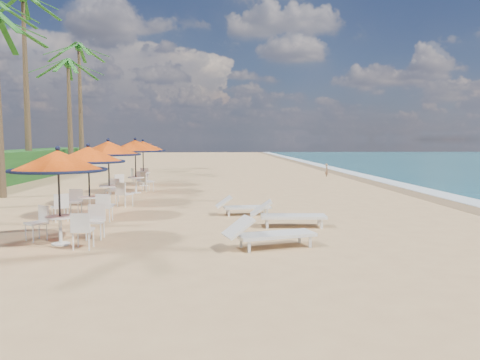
{
  "coord_description": "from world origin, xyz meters",
  "views": [
    {
      "loc": [
        -1.05,
        -11.45,
        2.51
      ],
      "look_at": [
        -0.18,
        3.63,
        1.2
      ],
      "focal_mm": 35.0,
      "sensor_mm": 36.0,
      "label": 1
    }
  ],
  "objects_px": {
    "station_3": "(135,153)",
    "lounger_far": "(241,206)",
    "station_1": "(87,164)",
    "station_2": "(109,154)",
    "lounger_mid": "(286,214)",
    "station_0": "(60,173)",
    "station_4": "(143,150)",
    "lounger_near": "(267,233)"
  },
  "relations": [
    {
      "from": "station_1",
      "to": "lounger_mid",
      "type": "bearing_deg",
      "value": -16.57
    },
    {
      "from": "station_4",
      "to": "lounger_mid",
      "type": "bearing_deg",
      "value": -64.64
    },
    {
      "from": "station_1",
      "to": "station_2",
      "type": "bearing_deg",
      "value": 89.16
    },
    {
      "from": "station_2",
      "to": "station_3",
      "type": "bearing_deg",
      "value": 85.68
    },
    {
      "from": "lounger_near",
      "to": "station_4",
      "type": "bearing_deg",
      "value": 92.41
    },
    {
      "from": "station_1",
      "to": "lounger_far",
      "type": "xyz_separation_m",
      "value": [
        4.92,
        0.39,
        -1.44
      ]
    },
    {
      "from": "station_2",
      "to": "lounger_near",
      "type": "bearing_deg",
      "value": -55.37
    },
    {
      "from": "station_4",
      "to": "station_3",
      "type": "bearing_deg",
      "value": -87.08
    },
    {
      "from": "station_0",
      "to": "lounger_mid",
      "type": "distance_m",
      "value": 6.16
    },
    {
      "from": "station_1",
      "to": "lounger_near",
      "type": "relative_size",
      "value": 1.07
    },
    {
      "from": "station_2",
      "to": "lounger_near",
      "type": "height_order",
      "value": "station_2"
    },
    {
      "from": "station_2",
      "to": "lounger_mid",
      "type": "xyz_separation_m",
      "value": [
        6.01,
        -4.86,
        -1.59
      ]
    },
    {
      "from": "station_1",
      "to": "lounger_near",
      "type": "height_order",
      "value": "station_1"
    },
    {
      "from": "lounger_mid",
      "to": "lounger_far",
      "type": "distance_m",
      "value": 2.47
    },
    {
      "from": "station_3",
      "to": "lounger_far",
      "type": "height_order",
      "value": "station_3"
    },
    {
      "from": "station_3",
      "to": "lounger_mid",
      "type": "relative_size",
      "value": 1.17
    },
    {
      "from": "lounger_far",
      "to": "station_4",
      "type": "bearing_deg",
      "value": 108.89
    },
    {
      "from": "station_1",
      "to": "station_3",
      "type": "distance_m",
      "value": 7.13
    },
    {
      "from": "station_1",
      "to": "lounger_near",
      "type": "distance_m",
      "value": 6.97
    },
    {
      "from": "station_4",
      "to": "station_1",
      "type": "bearing_deg",
      "value": -90.94
    },
    {
      "from": "station_2",
      "to": "lounger_mid",
      "type": "relative_size",
      "value": 1.16
    },
    {
      "from": "station_4",
      "to": "lounger_near",
      "type": "relative_size",
      "value": 1.13
    },
    {
      "from": "station_1",
      "to": "lounger_far",
      "type": "relative_size",
      "value": 1.28
    },
    {
      "from": "station_0",
      "to": "station_3",
      "type": "height_order",
      "value": "station_3"
    },
    {
      "from": "station_1",
      "to": "station_2",
      "type": "distance_m",
      "value": 3.07
    },
    {
      "from": "station_2",
      "to": "station_4",
      "type": "relative_size",
      "value": 1.01
    },
    {
      "from": "station_0",
      "to": "lounger_far",
      "type": "height_order",
      "value": "station_0"
    },
    {
      "from": "station_1",
      "to": "station_3",
      "type": "relative_size",
      "value": 0.92
    },
    {
      "from": "station_1",
      "to": "lounger_far",
      "type": "distance_m",
      "value": 5.14
    },
    {
      "from": "station_2",
      "to": "station_3",
      "type": "height_order",
      "value": "station_3"
    },
    {
      "from": "station_1",
      "to": "station_3",
      "type": "height_order",
      "value": "station_3"
    },
    {
      "from": "station_0",
      "to": "lounger_mid",
      "type": "bearing_deg",
      "value": 18.48
    },
    {
      "from": "station_0",
      "to": "station_1",
      "type": "relative_size",
      "value": 0.99
    },
    {
      "from": "station_3",
      "to": "lounger_mid",
      "type": "bearing_deg",
      "value": -57.4
    },
    {
      "from": "station_3",
      "to": "lounger_far",
      "type": "bearing_deg",
      "value": -55.87
    },
    {
      "from": "lounger_near",
      "to": "lounger_far",
      "type": "relative_size",
      "value": 1.2
    },
    {
      "from": "station_1",
      "to": "station_4",
      "type": "bearing_deg",
      "value": 89.06
    },
    {
      "from": "station_3",
      "to": "station_2",
      "type": "bearing_deg",
      "value": -94.32
    },
    {
      "from": "station_0",
      "to": "station_3",
      "type": "distance_m",
      "value": 10.83
    },
    {
      "from": "station_0",
      "to": "station_3",
      "type": "relative_size",
      "value": 0.91
    },
    {
      "from": "station_0",
      "to": "station_4",
      "type": "bearing_deg",
      "value": 90.73
    },
    {
      "from": "station_0",
      "to": "station_4",
      "type": "xyz_separation_m",
      "value": [
        -0.18,
        14.32,
        0.2
      ]
    }
  ]
}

